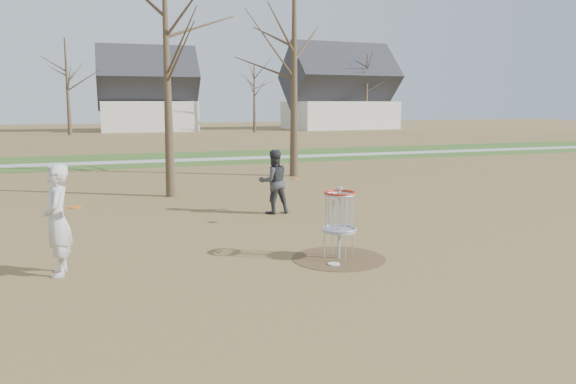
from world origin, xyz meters
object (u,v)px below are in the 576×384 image
Objects in this scene: disc_grounded at (334,264)px; disc_golf_basket at (339,212)px; player_standing at (57,220)px; player_throwing at (274,182)px.

disc_grounded is 0.16× the size of disc_golf_basket.
player_standing is 1.43× the size of disc_golf_basket.
player_standing reaches higher than disc_grounded.
disc_grounded is 1.00m from disc_golf_basket.
disc_grounded is at bearing 82.66° from player_throwing.
disc_grounded is at bearing -125.99° from disc_golf_basket.
player_throwing is 1.28× the size of disc_golf_basket.
player_throwing is at bearing 87.11° from disc_golf_basket.
player_standing reaches higher than player_throwing.
player_standing is 8.80× the size of disc_grounded.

